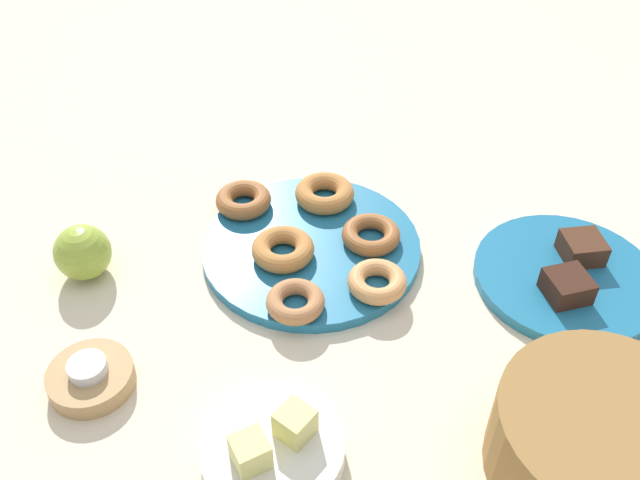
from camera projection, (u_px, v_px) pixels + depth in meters
The scene contains 18 objects.
ground_plane at pixel (311, 251), 1.01m from camera, with size 2.40×2.40×0.00m, color beige.
donut_plate at pixel (311, 247), 1.00m from camera, with size 0.32×0.32×0.02m, color #1E6B93.
donut_0 at pixel (371, 235), 0.99m from camera, with size 0.09×0.09×0.02m, color #995B2D.
donut_1 at pixel (243, 200), 1.05m from camera, with size 0.09×0.09×0.03m, color #995B2D.
donut_2 at pixel (377, 282), 0.92m from camera, with size 0.08×0.08×0.02m, color tan.
donut_3 at pixel (283, 249), 0.97m from camera, with size 0.09×0.09×0.03m, color #BC7A3D.
donut_4 at pixel (325, 193), 1.06m from camera, with size 0.09×0.09×0.03m, color #BC7A3D.
donut_5 at pixel (295, 302), 0.89m from camera, with size 0.08×0.08×0.02m, color #B27547.
cake_plate at pixel (566, 277), 0.96m from camera, with size 0.25×0.25×0.02m, color #1E6B93.
brownie_near at pixel (582, 248), 0.96m from camera, with size 0.05×0.05×0.03m, color #472819.
brownie_far at pixel (567, 286), 0.91m from camera, with size 0.05×0.05×0.03m, color #381E14.
candle_holder at pixel (91, 378), 0.82m from camera, with size 0.10×0.10×0.03m, color tan.
tealight at pixel (87, 368), 0.81m from camera, with size 0.05×0.05×0.01m, color silver.
basket at pixel (601, 445), 0.71m from camera, with size 0.23×0.23×0.10m, color olive.
fruit_bowl at pixel (272, 450), 0.75m from camera, with size 0.16×0.16×0.03m, color silver.
melon_chunk_left at pixel (295, 423), 0.73m from camera, with size 0.04×0.04×0.04m, color #DBD67A.
melon_chunk_right at pixel (250, 452), 0.71m from camera, with size 0.04×0.04×0.04m, color #DBD67A.
apple at pixel (83, 252), 0.95m from camera, with size 0.08×0.08×0.08m, color #93AD38.
Camera 1 is at (0.30, 0.68, 0.68)m, focal length 38.55 mm.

